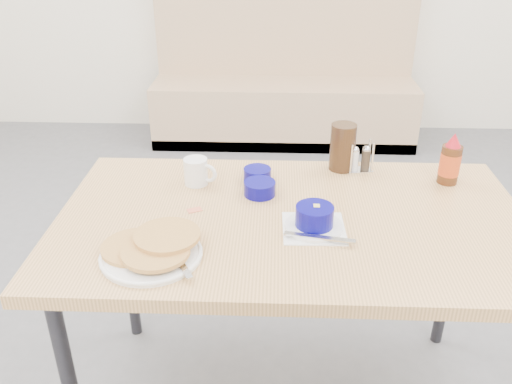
{
  "coord_description": "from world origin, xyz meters",
  "views": [
    {
      "loc": [
        -0.05,
        -1.14,
        1.58
      ],
      "look_at": [
        -0.11,
        0.29,
        0.82
      ],
      "focal_mm": 38.0,
      "sensor_mm": 36.0,
      "label": 1
    }
  ],
  "objects_px": {
    "booth_bench": "(284,92)",
    "grits_setting": "(314,220)",
    "condiment_caddy": "(360,161)",
    "butter_bowl": "(260,188)",
    "creamer_bowl": "(257,174)",
    "coffee_mug": "(197,171)",
    "syrup_bottle": "(450,162)",
    "dining_table": "(291,234)",
    "amber_tumbler": "(343,147)",
    "pancake_plate": "(152,249)"
  },
  "relations": [
    {
      "from": "syrup_bottle",
      "to": "dining_table",
      "type": "bearing_deg",
      "value": -154.54
    },
    {
      "from": "pancake_plate",
      "to": "condiment_caddy",
      "type": "height_order",
      "value": "condiment_caddy"
    },
    {
      "from": "butter_bowl",
      "to": "grits_setting",
      "type": "bearing_deg",
      "value": -51.46
    },
    {
      "from": "condiment_caddy",
      "to": "syrup_bottle",
      "type": "xyz_separation_m",
      "value": [
        0.28,
        -0.08,
        0.04
      ]
    },
    {
      "from": "grits_setting",
      "to": "syrup_bottle",
      "type": "bearing_deg",
      "value": 34.48
    },
    {
      "from": "booth_bench",
      "to": "grits_setting",
      "type": "relative_size",
      "value": 9.48
    },
    {
      "from": "amber_tumbler",
      "to": "syrup_bottle",
      "type": "relative_size",
      "value": 0.94
    },
    {
      "from": "condiment_caddy",
      "to": "amber_tumbler",
      "type": "bearing_deg",
      "value": 159.44
    },
    {
      "from": "condiment_caddy",
      "to": "booth_bench",
      "type": "bearing_deg",
      "value": 85.84
    },
    {
      "from": "pancake_plate",
      "to": "amber_tumbler",
      "type": "relative_size",
      "value": 1.64
    },
    {
      "from": "pancake_plate",
      "to": "coffee_mug",
      "type": "relative_size",
      "value": 2.38
    },
    {
      "from": "grits_setting",
      "to": "creamer_bowl",
      "type": "xyz_separation_m",
      "value": [
        -0.17,
        0.31,
        -0.01
      ]
    },
    {
      "from": "coffee_mug",
      "to": "condiment_caddy",
      "type": "bearing_deg",
      "value": 12.79
    },
    {
      "from": "coffee_mug",
      "to": "butter_bowl",
      "type": "distance_m",
      "value": 0.22
    },
    {
      "from": "grits_setting",
      "to": "syrup_bottle",
      "type": "relative_size",
      "value": 1.14
    },
    {
      "from": "condiment_caddy",
      "to": "creamer_bowl",
      "type": "bearing_deg",
      "value": -176.36
    },
    {
      "from": "coffee_mug",
      "to": "amber_tumbler",
      "type": "xyz_separation_m",
      "value": [
        0.49,
        0.14,
        0.04
      ]
    },
    {
      "from": "grits_setting",
      "to": "amber_tumbler",
      "type": "relative_size",
      "value": 1.22
    },
    {
      "from": "booth_bench",
      "to": "butter_bowl",
      "type": "bearing_deg",
      "value": -92.42
    },
    {
      "from": "dining_table",
      "to": "syrup_bottle",
      "type": "xyz_separation_m",
      "value": [
        0.52,
        0.25,
        0.14
      ]
    },
    {
      "from": "amber_tumbler",
      "to": "syrup_bottle",
      "type": "distance_m",
      "value": 0.35
    },
    {
      "from": "dining_table",
      "to": "grits_setting",
      "type": "distance_m",
      "value": 0.13
    },
    {
      "from": "coffee_mug",
      "to": "grits_setting",
      "type": "relative_size",
      "value": 0.57
    },
    {
      "from": "amber_tumbler",
      "to": "syrup_bottle",
      "type": "bearing_deg",
      "value": -15.04
    },
    {
      "from": "coffee_mug",
      "to": "grits_setting",
      "type": "height_order",
      "value": "coffee_mug"
    },
    {
      "from": "butter_bowl",
      "to": "creamer_bowl",
      "type": "bearing_deg",
      "value": 96.1
    },
    {
      "from": "amber_tumbler",
      "to": "booth_bench",
      "type": "bearing_deg",
      "value": 94.64
    },
    {
      "from": "dining_table",
      "to": "pancake_plate",
      "type": "bearing_deg",
      "value": -149.63
    },
    {
      "from": "amber_tumbler",
      "to": "condiment_caddy",
      "type": "bearing_deg",
      "value": -10.19
    },
    {
      "from": "pancake_plate",
      "to": "coffee_mug",
      "type": "height_order",
      "value": "coffee_mug"
    },
    {
      "from": "pancake_plate",
      "to": "syrup_bottle",
      "type": "relative_size",
      "value": 1.54
    },
    {
      "from": "grits_setting",
      "to": "syrup_bottle",
      "type": "height_order",
      "value": "syrup_bottle"
    },
    {
      "from": "butter_bowl",
      "to": "condiment_caddy",
      "type": "xyz_separation_m",
      "value": [
        0.34,
        0.19,
        0.02
      ]
    },
    {
      "from": "creamer_bowl",
      "to": "coffee_mug",
      "type": "bearing_deg",
      "value": -169.43
    },
    {
      "from": "booth_bench",
      "to": "condiment_caddy",
      "type": "distance_m",
      "value": 2.26
    },
    {
      "from": "butter_bowl",
      "to": "syrup_bottle",
      "type": "xyz_separation_m",
      "value": [
        0.62,
        0.11,
        0.05
      ]
    },
    {
      "from": "coffee_mug",
      "to": "amber_tumbler",
      "type": "bearing_deg",
      "value": 15.54
    },
    {
      "from": "syrup_bottle",
      "to": "butter_bowl",
      "type": "bearing_deg",
      "value": -169.75
    },
    {
      "from": "syrup_bottle",
      "to": "grits_setting",
      "type": "bearing_deg",
      "value": -145.52
    },
    {
      "from": "coffee_mug",
      "to": "grits_setting",
      "type": "bearing_deg",
      "value": -36.24
    },
    {
      "from": "coffee_mug",
      "to": "amber_tumbler",
      "type": "distance_m",
      "value": 0.51
    },
    {
      "from": "coffee_mug",
      "to": "butter_bowl",
      "type": "bearing_deg",
      "value": -18.18
    },
    {
      "from": "coffee_mug",
      "to": "creamer_bowl",
      "type": "xyz_separation_m",
      "value": [
        0.2,
        0.04,
        -0.03
      ]
    },
    {
      "from": "dining_table",
      "to": "grits_setting",
      "type": "height_order",
      "value": "grits_setting"
    },
    {
      "from": "booth_bench",
      "to": "amber_tumbler",
      "type": "xyz_separation_m",
      "value": [
        0.18,
        -2.19,
        0.49
      ]
    },
    {
      "from": "booth_bench",
      "to": "dining_table",
      "type": "xyz_separation_m",
      "value": [
        0.0,
        -2.53,
        0.35
      ]
    },
    {
      "from": "condiment_caddy",
      "to": "syrup_bottle",
      "type": "bearing_deg",
      "value": -26.44
    },
    {
      "from": "pancake_plate",
      "to": "creamer_bowl",
      "type": "bearing_deg",
      "value": 60.52
    },
    {
      "from": "amber_tumbler",
      "to": "grits_setting",
      "type": "bearing_deg",
      "value": -106.04
    },
    {
      "from": "grits_setting",
      "to": "butter_bowl",
      "type": "distance_m",
      "value": 0.26
    }
  ]
}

